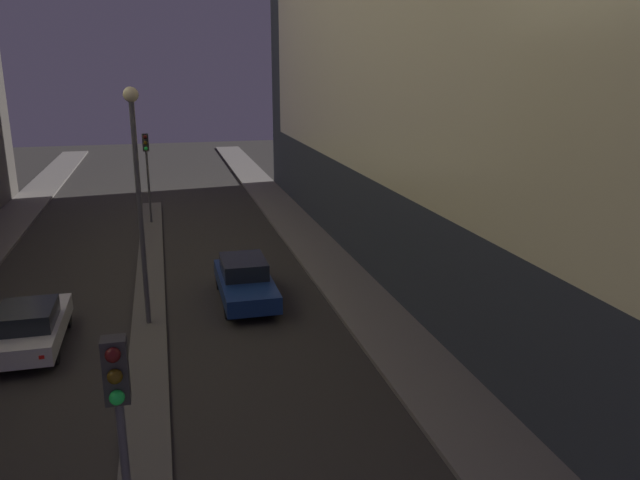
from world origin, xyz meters
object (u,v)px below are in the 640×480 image
traffic_light_mid (147,158)px  street_lamp (137,176)px  car_left_lane (30,326)px  traffic_light_near (121,426)px  car_right_lane (245,280)px

traffic_light_mid → street_lamp: bearing=-90.0°
street_lamp → car_left_lane: street_lamp is taller
traffic_light_near → car_right_lane: bearing=75.9°
traffic_light_near → street_lamp: size_ratio=0.63×
traffic_light_mid → car_right_lane: bearing=-74.7°
street_lamp → traffic_light_mid: bearing=90.0°
car_right_lane → traffic_light_near: bearing=-104.1°
car_left_lane → car_right_lane: (6.76, 2.46, 0.03)m
car_left_lane → car_right_lane: bearing=20.0°
street_lamp → car_right_lane: (3.38, 1.58, -4.20)m
street_lamp → car_right_lane: 5.62m
car_left_lane → car_right_lane: car_right_lane is taller
traffic_light_near → traffic_light_mid: bearing=90.0°
traffic_light_near → street_lamp: (0.00, 11.90, 1.38)m
traffic_light_mid → car_left_lane: traffic_light_mid is taller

